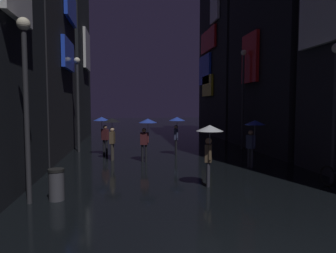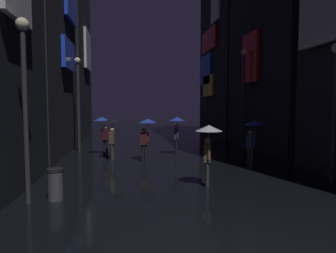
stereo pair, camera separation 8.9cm
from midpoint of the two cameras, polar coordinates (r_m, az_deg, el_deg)
name	(u,v)px [view 2 (the right image)]	position (r m, az deg, el deg)	size (l,w,h in m)	color
building_right_far	(233,56)	(28.60, 12.31, 12.95)	(4.25, 8.34, 14.41)	#232328
pedestrian_midstreet_centre_blue	(103,125)	(16.94, -12.15, 0.27)	(0.90, 0.90, 2.12)	black
pedestrian_midstreet_left_blue	(147,128)	(14.60, -3.94, -0.26)	(0.90, 0.90, 2.12)	black
pedestrian_foreground_left_clear	(208,138)	(10.11, 7.95, -2.26)	(0.90, 0.90, 2.12)	#2D2D38
pedestrian_near_crossing_blue	(177,125)	(16.55, 1.83, 0.27)	(0.90, 0.90, 2.12)	black
pedestrian_foreground_right_black	(112,127)	(15.35, -10.45, -0.11)	(0.90, 0.90, 2.12)	#38332D
pedestrian_far_right_blue	(253,130)	(13.67, 16.11, -0.72)	(0.90, 0.90, 2.12)	#2D2D38
streetlamp_right_far	(243,88)	(19.24, 14.30, 7.05)	(0.36, 0.36, 6.17)	#2D2D33
streetlamp_right_near	(335,95)	(12.01, 29.40, 5.23)	(0.36, 0.36, 4.93)	#2D2D33
streetlamp_left_near	(25,88)	(9.21, -25.41, 6.65)	(0.36, 0.36, 5.17)	#2D2D33
streetlamp_left_far	(78,93)	(18.44, -16.63, 6.08)	(0.36, 0.36, 5.55)	#2D2D33
trash_bin	(55,184)	(9.49, -20.42, -10.28)	(0.46, 0.46, 0.93)	#3F3F47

